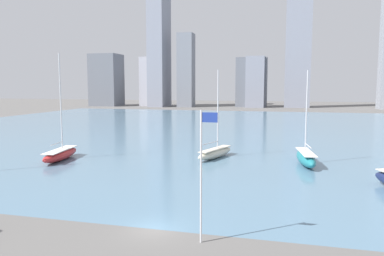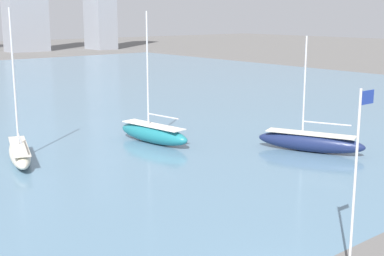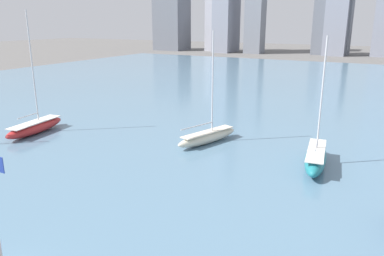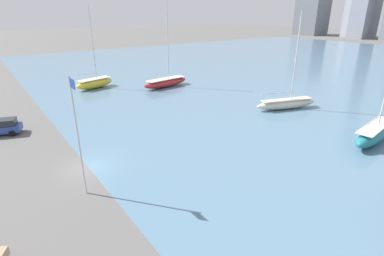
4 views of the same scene
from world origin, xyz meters
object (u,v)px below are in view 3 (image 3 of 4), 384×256
(sailboat_cream, at_px, (208,136))
(sailboat_red, at_px, (35,127))
(flag_pole, at_px, (0,241))
(sailboat_teal, at_px, (316,158))

(sailboat_cream, bearing_deg, sailboat_red, -143.47)
(flag_pole, xyz_separation_m, sailboat_teal, (8.62, 29.77, -4.24))
(sailboat_teal, xyz_separation_m, sailboat_cream, (-13.62, 2.01, -0.19))
(sailboat_red, bearing_deg, sailboat_teal, 0.90)
(sailboat_teal, distance_m, sailboat_red, 36.79)
(flag_pole, height_order, sailboat_cream, sailboat_cream)
(sailboat_teal, xyz_separation_m, sailboat_red, (-36.39, -5.43, -0.13))
(sailboat_teal, height_order, sailboat_red, sailboat_red)
(flag_pole, height_order, sailboat_red, sailboat_red)
(sailboat_teal, distance_m, sailboat_cream, 13.77)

